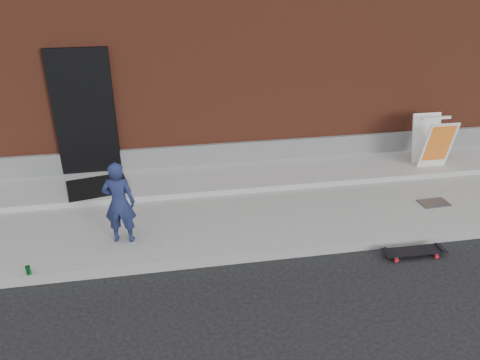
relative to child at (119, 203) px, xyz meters
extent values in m
plane|color=black|center=(1.95, -0.67, -0.77)|extent=(80.00, 80.00, 0.00)
cube|color=gray|center=(1.95, 0.83, -0.69)|extent=(20.00, 3.00, 0.15)
cube|color=#979691|center=(1.95, 1.73, -0.57)|extent=(20.00, 1.20, 0.10)
cube|color=maroon|center=(1.95, 6.33, 1.73)|extent=(20.00, 8.00, 5.00)
cube|color=slate|center=(1.95, 2.30, -0.32)|extent=(20.00, 0.10, 0.40)
cube|color=black|center=(-0.65, 2.29, 0.63)|extent=(1.05, 0.12, 2.25)
imported|color=#1A2249|center=(0.00, 0.00, 0.00)|extent=(0.49, 0.36, 1.23)
cylinder|color=red|center=(4.40, -0.83, -0.74)|extent=(0.06, 0.04, 0.06)
cylinder|color=red|center=(4.40, -1.02, -0.74)|extent=(0.06, 0.04, 0.06)
cylinder|color=red|center=(3.79, -0.81, -0.74)|extent=(0.06, 0.04, 0.06)
cylinder|color=red|center=(3.79, -1.00, -0.74)|extent=(0.06, 0.04, 0.06)
cube|color=silver|center=(4.40, -0.92, -0.70)|extent=(0.06, 0.19, 0.02)
cube|color=silver|center=(3.79, -0.91, -0.70)|extent=(0.06, 0.19, 0.02)
cube|color=black|center=(4.10, -0.92, -0.68)|extent=(0.88, 0.25, 0.02)
cube|color=silver|center=(5.70, 1.35, -0.05)|extent=(0.57, 0.26, 0.93)
cube|color=silver|center=(5.70, 1.77, -0.05)|extent=(0.57, 0.26, 0.93)
cube|color=gold|center=(5.70, 1.33, -0.10)|extent=(0.48, 0.20, 0.74)
cube|color=silver|center=(5.70, 1.56, 0.41)|extent=(0.57, 0.05, 0.05)
cylinder|color=#1A8238|center=(-1.18, -0.62, -0.56)|extent=(0.08, 0.08, 0.12)
cube|color=black|center=(-0.51, 1.62, -0.50)|extent=(1.15, 1.00, 0.03)
cube|color=#525156|center=(5.07, 0.24, -0.61)|extent=(0.50, 0.33, 0.01)
camera|label=1|loc=(0.68, -5.98, 3.15)|focal=35.00mm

